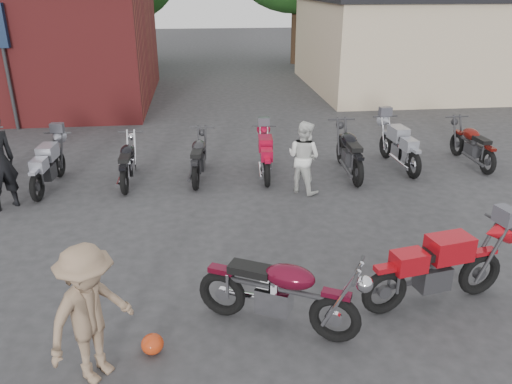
{
  "coord_description": "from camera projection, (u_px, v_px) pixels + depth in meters",
  "views": [
    {
      "loc": [
        -1.18,
        -5.47,
        4.13
      ],
      "look_at": [
        -0.32,
        2.13,
        0.9
      ],
      "focal_mm": 35.0,
      "sensor_mm": 36.0,
      "label": 1
    }
  ],
  "objects": [
    {
      "name": "ground",
      "position": [
        297.0,
        313.0,
        6.74
      ],
      "size": [
        90.0,
        90.0,
        0.0
      ],
      "primitive_type": "plane",
      "color": "#2D2D30"
    },
    {
      "name": "stucco_building",
      "position": [
        432.0,
        44.0,
        20.67
      ],
      "size": [
        10.0,
        8.0,
        3.5
      ],
      "primitive_type": "cube",
      "color": "tan",
      "rests_on": "ground"
    },
    {
      "name": "vintage_motorcycle",
      "position": [
        280.0,
        288.0,
        6.22
      ],
      "size": [
        2.17,
        1.56,
        1.21
      ],
      "primitive_type": null,
      "rotation": [
        0.0,
        0.0,
        -0.47
      ],
      "color": "#4E091B",
      "rests_on": "ground"
    },
    {
      "name": "sportbike",
      "position": [
        439.0,
        265.0,
        6.73
      ],
      "size": [
        2.19,
        1.07,
        1.22
      ],
      "primitive_type": null,
      "rotation": [
        0.0,
        0.0,
        0.19
      ],
      "color": "#A60D16",
      "rests_on": "ground"
    },
    {
      "name": "helmet",
      "position": [
        152.0,
        344.0,
        5.98
      ],
      "size": [
        0.35,
        0.35,
        0.25
      ],
      "primitive_type": "ellipsoid",
      "rotation": [
        0.0,
        0.0,
        -0.38
      ],
      "color": "#B93713",
      "rests_on": "ground"
    },
    {
      "name": "person_light",
      "position": [
        304.0,
        157.0,
        10.37
      ],
      "size": [
        0.94,
        0.93,
        1.53
      ],
      "primitive_type": "imported",
      "rotation": [
        0.0,
        0.0,
        2.38
      ],
      "color": "silver",
      "rests_on": "ground"
    },
    {
      "name": "person_tan",
      "position": [
        90.0,
        315.0,
        5.36
      ],
      "size": [
        1.17,
        1.22,
        1.66
      ],
      "primitive_type": "imported",
      "rotation": [
        0.0,
        0.0,
        0.87
      ],
      "color": "#8D7157",
      "rests_on": "ground"
    },
    {
      "name": "row_bike_1",
      "position": [
        47.0,
        163.0,
        10.65
      ],
      "size": [
        0.76,
        1.95,
        1.11
      ],
      "primitive_type": null,
      "rotation": [
        0.0,
        0.0,
        1.5
      ],
      "color": "#90919D",
      "rests_on": "ground"
    },
    {
      "name": "row_bike_2",
      "position": [
        128.0,
        160.0,
        10.94
      ],
      "size": [
        0.62,
        1.82,
        1.05
      ],
      "primitive_type": null,
      "rotation": [
        0.0,
        0.0,
        1.56
      ],
      "color": "black",
      "rests_on": "ground"
    },
    {
      "name": "row_bike_3",
      "position": [
        199.0,
        155.0,
        11.19
      ],
      "size": [
        0.83,
        1.92,
        1.08
      ],
      "primitive_type": null,
      "rotation": [
        0.0,
        0.0,
        1.46
      ],
      "color": "black",
      "rests_on": "ground"
    },
    {
      "name": "row_bike_4",
      "position": [
        266.0,
        153.0,
        11.34
      ],
      "size": [
        0.74,
        1.87,
        1.06
      ],
      "primitive_type": null,
      "rotation": [
        0.0,
        0.0,
        1.5
      ],
      "color": "#AF0E2F",
      "rests_on": "ground"
    },
    {
      "name": "row_bike_5",
      "position": [
        350.0,
        149.0,
        11.4
      ],
      "size": [
        0.76,
        2.08,
        1.2
      ],
      "primitive_type": null,
      "rotation": [
        0.0,
        0.0,
        1.53
      ],
      "color": "black",
      "rests_on": "ground"
    },
    {
      "name": "row_bike_6",
      "position": [
        399.0,
        144.0,
        11.84
      ],
      "size": [
        0.81,
        2.04,
        1.16
      ],
      "primitive_type": null,
      "rotation": [
        0.0,
        0.0,
        1.65
      ],
      "color": "gray",
      "rests_on": "ground"
    },
    {
      "name": "row_bike_7",
      "position": [
        472.0,
        142.0,
        12.05
      ],
      "size": [
        0.69,
        1.91,
        1.1
      ],
      "primitive_type": null,
      "rotation": [
        0.0,
        0.0,
        1.61
      ],
      "color": "#560E0A",
      "rests_on": "ground"
    }
  ]
}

